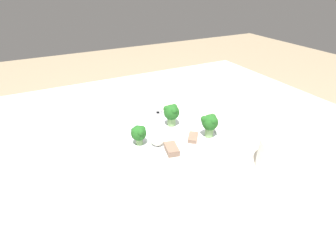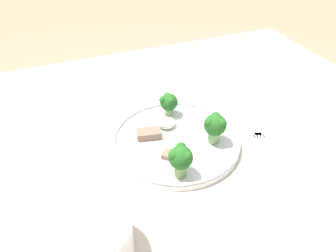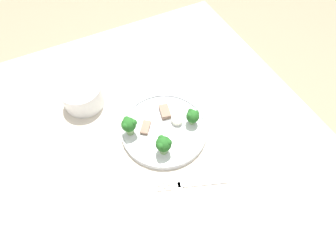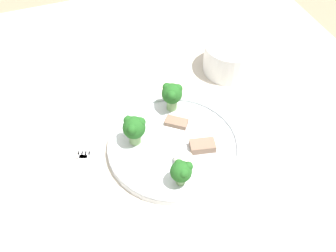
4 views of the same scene
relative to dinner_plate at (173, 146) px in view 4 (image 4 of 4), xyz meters
The scene contains 10 objects.
table 0.14m from the dinner_plate, 102.75° to the left, with size 1.06×1.05×0.73m.
dinner_plate is the anchor object (origin of this frame).
fork 0.18m from the dinner_plate, behind, with size 0.09×0.19×0.00m.
cream_bowl 0.27m from the dinner_plate, 40.67° to the left, with size 0.12×0.12×0.07m.
broccoli_floret_near_rim_left 0.08m from the dinner_plate, 153.12° to the left, with size 0.04×0.04×0.06m.
broccoli_floret_center_left 0.11m from the dinner_plate, 71.34° to the left, with size 0.04×0.04×0.06m.
broccoli_floret_back_left 0.09m from the dinner_plate, 101.29° to the right, with size 0.04×0.04×0.05m.
meat_slice_front_slice 0.06m from the dinner_plate, 28.98° to the right, with size 0.05×0.04×0.02m.
meat_slice_middle_slice 0.05m from the dinner_plate, 63.09° to the left, with size 0.05×0.05×0.01m.
sauce_dollop 0.05m from the dinner_plate, 85.96° to the right, with size 0.04×0.03×0.02m.
Camera 4 is at (-0.15, -0.52, 1.33)m, focal length 42.00 mm.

